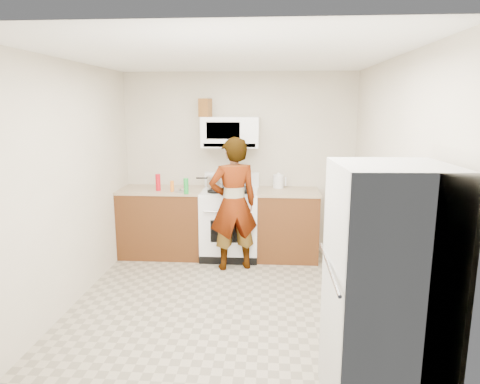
# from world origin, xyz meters

# --- Properties ---
(floor) EXTENTS (3.60, 3.60, 0.00)m
(floor) POSITION_xyz_m (0.00, 0.00, 0.00)
(floor) COLOR gray
(floor) RESTS_ON ground
(back_wall) EXTENTS (3.20, 0.02, 2.50)m
(back_wall) POSITION_xyz_m (0.00, 1.79, 1.25)
(back_wall) COLOR beige
(back_wall) RESTS_ON floor
(right_wall) EXTENTS (0.02, 3.60, 2.50)m
(right_wall) POSITION_xyz_m (1.59, 0.00, 1.25)
(right_wall) COLOR beige
(right_wall) RESTS_ON floor
(cabinet_left) EXTENTS (1.12, 0.62, 0.90)m
(cabinet_left) POSITION_xyz_m (-1.04, 1.49, 0.45)
(cabinet_left) COLOR #552914
(cabinet_left) RESTS_ON floor
(counter_left) EXTENTS (1.14, 0.64, 0.03)m
(counter_left) POSITION_xyz_m (-1.04, 1.49, 0.92)
(counter_left) COLOR tan
(counter_left) RESTS_ON cabinet_left
(cabinet_right) EXTENTS (0.80, 0.62, 0.90)m
(cabinet_right) POSITION_xyz_m (0.68, 1.49, 0.45)
(cabinet_right) COLOR #552914
(cabinet_right) RESTS_ON floor
(counter_right) EXTENTS (0.82, 0.64, 0.03)m
(counter_right) POSITION_xyz_m (0.68, 1.49, 0.92)
(counter_right) COLOR tan
(counter_right) RESTS_ON cabinet_right
(gas_range) EXTENTS (0.76, 0.65, 1.13)m
(gas_range) POSITION_xyz_m (-0.10, 1.48, 0.49)
(gas_range) COLOR white
(gas_range) RESTS_ON floor
(microwave) EXTENTS (0.76, 0.38, 0.40)m
(microwave) POSITION_xyz_m (-0.10, 1.61, 1.70)
(microwave) COLOR white
(microwave) RESTS_ON back_wall
(person) EXTENTS (0.70, 0.57, 1.68)m
(person) POSITION_xyz_m (-0.02, 1.05, 0.84)
(person) COLOR tan
(person) RESTS_ON floor
(fridge) EXTENTS (0.74, 0.74, 1.70)m
(fridge) POSITION_xyz_m (1.20, -1.46, 0.85)
(fridge) COLOR silver
(fridge) RESTS_ON floor
(kettle) EXTENTS (0.18, 0.18, 0.18)m
(kettle) POSITION_xyz_m (0.55, 1.68, 1.02)
(kettle) COLOR silver
(kettle) RESTS_ON counter_right
(jug) EXTENTS (0.18, 0.18, 0.24)m
(jug) POSITION_xyz_m (-0.43, 1.59, 2.02)
(jug) COLOR brown
(jug) RESTS_ON microwave
(saucepan) EXTENTS (0.30, 0.30, 0.14)m
(saucepan) POSITION_xyz_m (-0.31, 1.62, 1.02)
(saucepan) COLOR silver
(saucepan) RESTS_ON gas_range
(tray) EXTENTS (0.27, 0.19, 0.05)m
(tray) POSITION_xyz_m (-0.02, 1.32, 0.96)
(tray) COLOR white
(tray) RESTS_ON gas_range
(bottle_spray) EXTENTS (0.09, 0.09, 0.22)m
(bottle_spray) POSITION_xyz_m (-1.05, 1.37, 1.05)
(bottle_spray) COLOR red
(bottle_spray) RESTS_ON counter_left
(bottle_hot_sauce) EXTENTS (0.06, 0.06, 0.15)m
(bottle_hot_sauce) POSITION_xyz_m (-0.85, 1.30, 1.01)
(bottle_hot_sauce) COLOR orange
(bottle_hot_sauce) RESTS_ON counter_left
(bottle_green_cap) EXTENTS (0.08, 0.08, 0.20)m
(bottle_green_cap) POSITION_xyz_m (-0.64, 1.19, 1.04)
(bottle_green_cap) COLOR #1A9230
(bottle_green_cap) RESTS_ON counter_left
(pot_lid) EXTENTS (0.29, 0.29, 0.01)m
(pot_lid) POSITION_xyz_m (-0.75, 1.34, 0.94)
(pot_lid) COLOR white
(pot_lid) RESTS_ON counter_left
(broom) EXTENTS (0.13, 0.25, 1.18)m
(broom) POSITION_xyz_m (1.52, 1.10, 0.60)
(broom) COLOR silver
(broom) RESTS_ON floor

